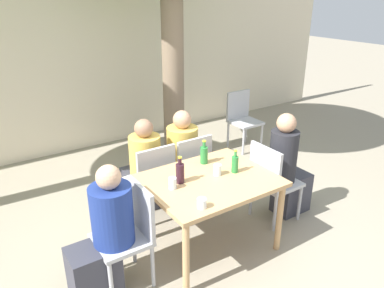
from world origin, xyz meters
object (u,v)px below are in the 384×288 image
object	(u,v)px
person_seated_3	(179,160)
green_bottle_0	(204,154)
wine_bottle_1	(180,173)
green_bottle_2	(235,164)
drinking_glass_0	(173,183)
dining_table_front	(209,187)
patio_chair_3	(189,167)
person_seated_0	(104,239)
patio_chair_1	(271,178)
person_seated_2	(142,170)
drinking_glass_1	(202,203)
drinking_glass_2	(217,170)
patio_chair_0	(130,229)
patio_chair_4	(242,116)
patio_chair_2	(152,178)
person_seated_1	(287,171)

from	to	relation	value
person_seated_3	green_bottle_0	bearing A→B (deg)	82.26
wine_bottle_1	green_bottle_2	xyz separation A→B (m)	(0.55, -0.12, -0.01)
wine_bottle_1	green_bottle_2	distance (m)	0.57
drinking_glass_0	dining_table_front	bearing A→B (deg)	-5.06
patio_chair_3	person_seated_0	size ratio (longest dim) A/B	0.78
patio_chair_1	person_seated_3	distance (m)	1.12
person_seated_2	wine_bottle_1	world-z (taller)	person_seated_2
dining_table_front	drinking_glass_1	world-z (taller)	drinking_glass_1
drinking_glass_2	drinking_glass_0	bearing A→B (deg)	178.78
patio_chair_0	patio_chair_4	bearing A→B (deg)	122.75
patio_chair_0	drinking_glass_2	bearing A→B (deg)	91.43
patio_chair_4	wine_bottle_1	xyz separation A→B (m)	(-2.21, -1.69, 0.34)
patio_chair_2	person_seated_1	distance (m)	1.49
green_bottle_2	person_seated_0	bearing A→B (deg)	179.05
drinking_glass_0	patio_chair_1	bearing A→B (deg)	-1.60
patio_chair_0	green_bottle_2	xyz separation A→B (m)	(1.12, -0.02, 0.33)
drinking_glass_1	patio_chair_0	bearing A→B (deg)	142.63
patio_chair_2	person_seated_3	xyz separation A→B (m)	(0.48, 0.24, 0.00)
patio_chair_4	drinking_glass_2	distance (m)	2.56
green_bottle_0	green_bottle_2	size ratio (longest dim) A/B	1.07
dining_table_front	patio_chair_2	size ratio (longest dim) A/B	1.31
dining_table_front	person_seated_1	world-z (taller)	person_seated_1
green_bottle_2	drinking_glass_0	distance (m)	0.67
patio_chair_0	person_seated_3	xyz separation A→B (m)	(1.07, 0.95, 0.00)
person_seated_1	patio_chair_4	bearing A→B (deg)	-26.11
patio_chair_3	drinking_glass_2	xyz separation A→B (m)	(-0.13, -0.69, 0.30)
patio_chair_3	green_bottle_2	distance (m)	0.81
person_seated_2	green_bottle_2	world-z (taller)	person_seated_2
patio_chair_1	patio_chair_4	distance (m)	2.11
patio_chair_1	drinking_glass_1	size ratio (longest dim) A/B	11.01
dining_table_front	patio_chair_2	distance (m)	0.77
patio_chair_1	drinking_glass_0	size ratio (longest dim) A/B	8.60
patio_chair_4	green_bottle_2	bearing A→B (deg)	-132.55
wine_bottle_1	drinking_glass_1	bearing A→B (deg)	-99.79
person_seated_2	green_bottle_2	size ratio (longest dim) A/B	4.92
patio_chair_2	patio_chair_4	world-z (taller)	same
drinking_glass_0	patio_chair_0	bearing A→B (deg)	-175.66
drinking_glass_0	person_seated_1	bearing A→B (deg)	-1.34
patio_chair_3	dining_table_front	bearing A→B (deg)	71.52
drinking_glass_2	patio_chair_1	bearing A→B (deg)	-1.86
person_seated_0	green_bottle_0	distance (m)	1.31
patio_chair_0	patio_chair_2	xyz separation A→B (m)	(0.59, 0.72, 0.00)
patio_chair_4	person_seated_2	xyz separation A→B (m)	(-2.19, -0.83, -0.01)
patio_chair_2	drinking_glass_2	xyz separation A→B (m)	(0.35, -0.69, 0.30)
green_bottle_0	patio_chair_3	bearing A→B (deg)	77.89
patio_chair_1	green_bottle_0	size ratio (longest dim) A/B	3.64
person_seated_3	green_bottle_0	size ratio (longest dim) A/B	4.63
person_seated_1	person_seated_2	xyz separation A→B (m)	(-1.31, 0.96, -0.03)
patio_chair_1	patio_chair_0	bearing A→B (deg)	90.00
green_bottle_2	drinking_glass_2	size ratio (longest dim) A/B	2.19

